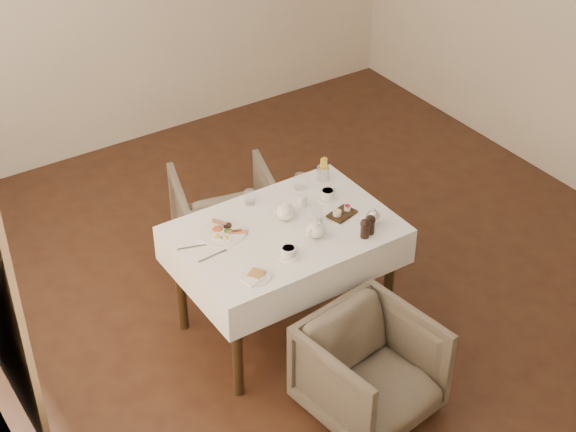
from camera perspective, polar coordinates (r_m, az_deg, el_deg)
The scene contains 20 objects.
table at distance 5.23m, azimuth -0.21°, elevation -1.85°, with size 1.28×0.88×0.75m.
armchair_near at distance 4.93m, azimuth 5.35°, elevation -9.90°, with size 0.65×0.67×0.61m, color brown.
armchair_far at distance 6.08m, azimuth -4.08°, elevation 0.10°, with size 0.66×0.68×0.62m, color brown.
breakfast_plate at distance 5.13m, azimuth -4.25°, elevation -1.04°, with size 0.27×0.27×0.03m.
side_plate at distance 4.79m, azimuth -2.13°, elevation -3.96°, with size 0.17×0.16×0.02m.
teapot_centre at distance 5.20m, azimuth -0.19°, elevation 0.37°, with size 0.16×0.12×0.13m, color white, non-canonical shape.
teapot_front at distance 5.06m, azimuth 1.80°, elevation -0.81°, with size 0.15×0.12×0.12m, color white, non-canonical shape.
creamer at distance 5.34m, azimuth 0.94°, elevation 1.02°, with size 0.06×0.06×0.07m, color white.
teacup_near at distance 4.93m, azimuth 0.03°, elevation -2.36°, with size 0.12×0.12×0.06m.
teacup_far at distance 5.41m, azimuth 2.59°, elevation 1.37°, with size 0.13×0.13×0.06m.
glass_left at distance 5.35m, azimuth -2.48°, elevation 1.22°, with size 0.07×0.07×0.09m, color silver.
glass_mid at distance 5.18m, azimuth 1.87°, elevation 0.03°, with size 0.07×0.07×0.10m, color silver.
glass_right at distance 5.49m, azimuth 0.79°, elevation 2.24°, with size 0.07×0.07×0.10m, color silver.
condiment_board at distance 5.28m, azimuth 3.49°, elevation 0.19°, with size 0.19×0.15×0.04m.
pepper_mill_left at distance 5.08m, azimuth 5.01°, elevation -0.79°, with size 0.06×0.06×0.12m, color black, non-canonical shape.
pepper_mill_right at distance 5.11m, azimuth 5.34°, elevation -0.53°, with size 0.06×0.06×0.12m, color black, non-canonical shape.
silver_pot at distance 5.19m, azimuth 5.51°, elevation -0.00°, with size 0.11×0.09×0.11m, color white, non-canonical shape.
fries_cup at distance 5.57m, azimuth 2.27°, elevation 3.02°, with size 0.08×0.08×0.16m.
cutlery_fork at distance 5.04m, azimuth -6.05°, elevation -1.99°, with size 0.02×0.20×0.00m, color silver.
cutlery_knife at distance 4.96m, azimuth -4.89°, elevation -2.60°, with size 0.01×0.19×0.00m, color silver.
Camera 1 is at (-2.79, -3.70, 3.77)m, focal length 55.00 mm.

